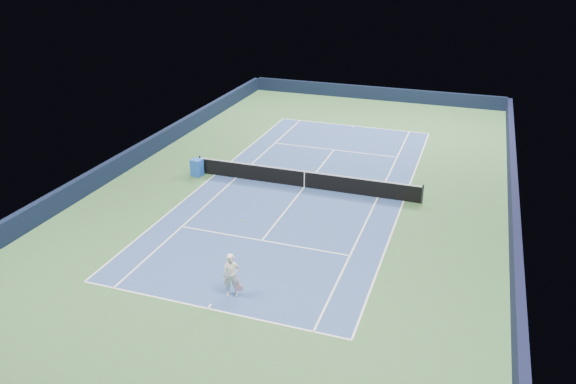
% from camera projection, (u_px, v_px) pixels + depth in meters
% --- Properties ---
extents(ground, '(40.00, 40.00, 0.00)m').
position_uv_depth(ground, '(304.00, 187.00, 31.10)').
color(ground, '#335C32').
rests_on(ground, ground).
extents(wall_far, '(22.00, 0.35, 1.10)m').
position_uv_depth(wall_far, '(375.00, 93.00, 47.95)').
color(wall_far, black).
rests_on(wall_far, ground).
extents(wall_right, '(0.35, 40.00, 1.10)m').
position_uv_depth(wall_right, '(514.00, 206.00, 27.64)').
color(wall_right, black).
rests_on(wall_right, ground).
extents(wall_left, '(0.35, 40.00, 1.10)m').
position_uv_depth(wall_left, '(135.00, 155.00, 34.12)').
color(wall_left, black).
rests_on(wall_left, ground).
extents(court_surface, '(10.97, 23.77, 0.01)m').
position_uv_depth(court_surface, '(304.00, 187.00, 31.10)').
color(court_surface, navy).
rests_on(court_surface, ground).
extents(baseline_far, '(10.97, 0.08, 0.00)m').
position_uv_depth(baseline_far, '(353.00, 126.00, 41.33)').
color(baseline_far, white).
rests_on(baseline_far, ground).
extents(baseline_near, '(10.97, 0.08, 0.00)m').
position_uv_depth(baseline_near, '(208.00, 309.00, 20.86)').
color(baseline_near, white).
rests_on(baseline_near, ground).
extents(sideline_doubles_right, '(0.08, 23.77, 0.00)m').
position_uv_depth(sideline_doubles_right, '(404.00, 201.00, 29.46)').
color(sideline_doubles_right, white).
rests_on(sideline_doubles_right, ground).
extents(sideline_doubles_left, '(0.08, 23.77, 0.00)m').
position_uv_depth(sideline_doubles_left, '(215.00, 175.00, 32.74)').
color(sideline_doubles_left, white).
rests_on(sideline_doubles_left, ground).
extents(sideline_singles_right, '(0.08, 23.77, 0.00)m').
position_uv_depth(sideline_singles_right, '(378.00, 197.00, 29.87)').
color(sideline_singles_right, white).
rests_on(sideline_singles_right, ground).
extents(sideline_singles_left, '(0.08, 23.77, 0.00)m').
position_uv_depth(sideline_singles_left, '(236.00, 178.00, 32.33)').
color(sideline_singles_left, white).
rests_on(sideline_singles_left, ground).
extents(service_line_far, '(8.23, 0.08, 0.00)m').
position_uv_depth(service_line_far, '(334.00, 150.00, 36.61)').
color(service_line_far, white).
rests_on(service_line_far, ground).
extents(service_line_near, '(8.23, 0.08, 0.00)m').
position_uv_depth(service_line_near, '(262.00, 240.00, 25.59)').
color(service_line_near, white).
rests_on(service_line_near, ground).
extents(center_service_line, '(0.08, 12.80, 0.00)m').
position_uv_depth(center_service_line, '(304.00, 187.00, 31.10)').
color(center_service_line, white).
rests_on(center_service_line, ground).
extents(center_mark_far, '(0.08, 0.30, 0.00)m').
position_uv_depth(center_mark_far, '(353.00, 126.00, 41.20)').
color(center_mark_far, white).
rests_on(center_mark_far, ground).
extents(center_mark_near, '(0.08, 0.30, 0.00)m').
position_uv_depth(center_mark_near, '(209.00, 306.00, 20.99)').
color(center_mark_near, white).
rests_on(center_mark_near, ground).
extents(tennis_net, '(12.90, 0.10, 1.07)m').
position_uv_depth(tennis_net, '(304.00, 179.00, 30.89)').
color(tennis_net, black).
rests_on(tennis_net, ground).
extents(sponsor_cube, '(0.68, 0.63, 0.99)m').
position_uv_depth(sponsor_cube, '(197.00, 168.00, 32.46)').
color(sponsor_cube, blue).
rests_on(sponsor_cube, ground).
extents(tennis_player, '(0.86, 1.35, 2.79)m').
position_uv_depth(tennis_player, '(232.00, 276.00, 21.28)').
color(tennis_player, silver).
rests_on(tennis_player, ground).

